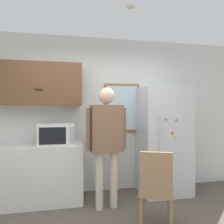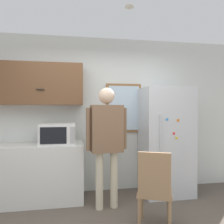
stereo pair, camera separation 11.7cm
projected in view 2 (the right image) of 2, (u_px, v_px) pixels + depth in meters
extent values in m
cube|color=silver|center=(93.00, 114.00, 3.87)|extent=(6.00, 0.06, 2.70)
cube|color=silver|center=(17.00, 174.00, 3.36)|extent=(2.01, 0.60, 0.90)
cube|color=brown|center=(19.00, 84.00, 3.47)|extent=(2.01, 0.33, 0.67)
cube|color=black|center=(40.00, 89.00, 3.36)|extent=(0.12, 0.01, 0.01)
cube|color=white|center=(58.00, 134.00, 3.39)|extent=(0.54, 0.36, 0.32)
cube|color=black|center=(53.00, 136.00, 3.20)|extent=(0.38, 0.01, 0.25)
cube|color=#B2B2B2|center=(73.00, 135.00, 3.24)|extent=(0.08, 0.01, 0.25)
cylinder|color=beige|center=(99.00, 181.00, 3.15)|extent=(0.11, 0.11, 0.82)
cylinder|color=beige|center=(114.00, 179.00, 3.21)|extent=(0.11, 0.11, 0.82)
cube|color=brown|center=(107.00, 128.00, 3.17)|extent=(0.47, 0.26, 0.68)
sphere|color=beige|center=(107.00, 96.00, 3.16)|extent=(0.23, 0.23, 0.23)
cylinder|color=brown|center=(88.00, 129.00, 3.10)|extent=(0.07, 0.07, 0.61)
cylinder|color=brown|center=(124.00, 128.00, 3.24)|extent=(0.07, 0.07, 0.61)
cube|color=silver|center=(166.00, 141.00, 3.73)|extent=(0.81, 0.63, 1.81)
cylinder|color=silver|center=(161.00, 135.00, 3.36)|extent=(0.02, 0.02, 0.63)
cube|color=#338CDB|center=(167.00, 119.00, 3.39)|extent=(0.04, 0.01, 0.04)
cube|color=yellow|center=(177.00, 138.00, 3.42)|extent=(0.04, 0.01, 0.04)
cube|color=red|center=(174.00, 133.00, 3.41)|extent=(0.04, 0.01, 0.04)
cube|color=orange|center=(178.00, 120.00, 3.42)|extent=(0.04, 0.01, 0.04)
cube|color=#997551|center=(155.00, 192.00, 2.66)|extent=(0.53, 0.53, 0.04)
cylinder|color=#997551|center=(169.00, 206.00, 2.79)|extent=(0.04, 0.04, 0.41)
cylinder|color=#997551|center=(142.00, 203.00, 2.87)|extent=(0.04, 0.04, 0.41)
cylinder|color=#997551|center=(170.00, 219.00, 2.46)|extent=(0.04, 0.04, 0.41)
cylinder|color=#997551|center=(139.00, 216.00, 2.54)|extent=(0.04, 0.04, 0.41)
cube|color=#997551|center=(154.00, 174.00, 2.48)|extent=(0.36, 0.18, 0.50)
cube|color=olive|center=(124.00, 108.00, 3.92)|extent=(0.63, 0.04, 0.87)
cube|color=silver|center=(124.00, 108.00, 3.90)|extent=(0.55, 0.01, 0.79)
cylinder|color=white|center=(129.00, 7.00, 2.62)|extent=(0.11, 0.11, 0.01)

